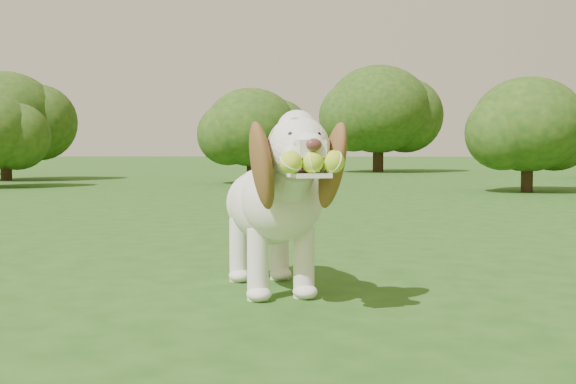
{
  "coord_description": "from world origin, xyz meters",
  "views": [
    {
      "loc": [
        -0.01,
        -3.04,
        0.63
      ],
      "look_at": [
        -0.11,
        -0.19,
        0.45
      ],
      "focal_mm": 45.0,
      "sensor_mm": 36.0,
      "label": 1
    }
  ],
  "objects": [
    {
      "name": "shrub_c",
      "position": [
        2.91,
        6.92,
        0.93
      ],
      "size": [
        1.52,
        1.52,
        1.57
      ],
      "color": "#382314",
      "rests_on": "ground"
    },
    {
      "name": "dog",
      "position": [
        -0.18,
        0.04,
        0.41
      ],
      "size": [
        0.61,
        1.17,
        0.77
      ],
      "rotation": [
        0.0,
        0.0,
        0.28
      ],
      "color": "white",
      "rests_on": "ground"
    },
    {
      "name": "shrub_b",
      "position": [
        -1.06,
        9.07,
        0.94
      ],
      "size": [
        1.55,
        1.55,
        1.6
      ],
      "color": "#382314",
      "rests_on": "ground"
    },
    {
      "name": "shrub_i",
      "position": [
        1.54,
        14.37,
        1.51
      ],
      "size": [
        2.47,
        2.47,
        2.56
      ],
      "color": "#382314",
      "rests_on": "ground"
    },
    {
      "name": "shrub_e",
      "position": [
        -5.62,
        9.92,
        1.17
      ],
      "size": [
        1.92,
        1.92,
        1.99
      ],
      "color": "#382314",
      "rests_on": "ground"
    },
    {
      "name": "ground",
      "position": [
        0.0,
        0.0,
        0.0
      ],
      "size": [
        80.0,
        80.0,
        0.0
      ],
      "primitive_type": "plane",
      "color": "#234A15",
      "rests_on": "ground"
    }
  ]
}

